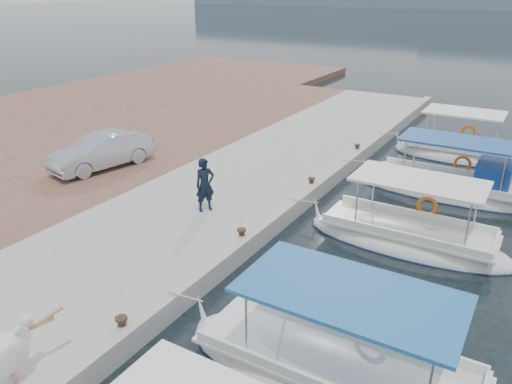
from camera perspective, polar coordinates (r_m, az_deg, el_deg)
ground at (r=14.18m, az=-3.69°, el=-9.93°), size 400.00×400.00×0.00m
concrete_quay at (r=19.24m, az=-2.77°, el=0.09°), size 6.00×40.00×0.50m
quay_curb at (r=17.85m, az=4.70°, el=-0.74°), size 0.44×40.00×0.12m
cobblestone_strip at (r=22.22m, az=-13.63°, el=2.61°), size 4.00×40.00×0.50m
fishing_caique_b at (r=11.15m, az=9.03°, el=-19.96°), size 7.11×2.47×2.83m
fishing_caique_c at (r=16.55m, az=16.81°, el=-5.35°), size 6.48×2.20×2.83m
fishing_caique_d at (r=20.90m, az=21.23°, el=0.21°), size 6.96×2.20×2.83m
fishing_caique_e at (r=25.64m, az=21.77°, el=4.00°), size 5.78×2.37×2.83m
mooring_bollards at (r=15.08m, az=-1.65°, el=-4.72°), size 0.28×20.28×0.33m
pelican at (r=11.03m, az=-26.30°, el=-16.01°), size 0.77×1.65×1.27m
fisherman at (r=16.75m, az=-5.85°, el=0.81°), size 0.73×0.81×1.85m
parked_car at (r=21.76m, az=-17.24°, el=4.48°), size 2.40×4.54×1.42m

